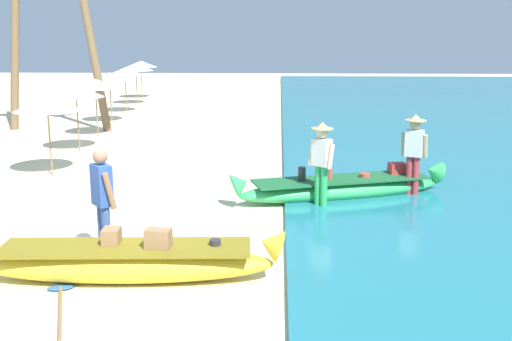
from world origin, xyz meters
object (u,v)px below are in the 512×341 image
(person_vendor_assistant, at_px, (414,150))
(paddle, at_px, (60,303))
(boat_green_midground, at_px, (341,188))
(person_vendor_hatted, at_px, (322,160))
(boat_yellow_foreground, at_px, (126,261))
(person_tourist_customer, at_px, (103,199))

(person_vendor_assistant, relative_size, paddle, 1.08)
(boat_green_midground, distance_m, person_vendor_hatted, 1.18)
(boat_yellow_foreground, relative_size, person_tourist_customer, 2.59)
(boat_yellow_foreground, bearing_deg, person_vendor_assistant, 42.52)
(boat_yellow_foreground, relative_size, person_vendor_assistant, 2.53)
(person_vendor_assistant, bearing_deg, person_vendor_hatted, -154.91)
(boat_yellow_foreground, distance_m, person_vendor_assistant, 6.82)
(boat_green_midground, distance_m, person_vendor_assistant, 1.71)
(person_vendor_hatted, bearing_deg, boat_green_midground, 57.69)
(person_vendor_hatted, relative_size, person_tourist_customer, 1.00)
(person_tourist_customer, relative_size, person_vendor_assistant, 0.98)
(boat_yellow_foreground, height_order, paddle, boat_yellow_foreground)
(boat_yellow_foreground, bearing_deg, boat_green_midground, 51.66)
(person_vendor_hatted, bearing_deg, person_vendor_assistant, 25.09)
(paddle, bearing_deg, person_vendor_assistant, 43.57)
(boat_green_midground, distance_m, paddle, 6.70)
(person_vendor_hatted, xyz_separation_m, person_tourist_customer, (-3.53, -2.87, -0.03))
(boat_yellow_foreground, distance_m, person_vendor_hatted, 4.78)
(person_tourist_customer, bearing_deg, person_vendor_assistant, 34.56)
(person_tourist_customer, bearing_deg, paddle, -95.82)
(boat_green_midground, relative_size, person_vendor_assistant, 2.60)
(boat_yellow_foreground, relative_size, person_vendor_hatted, 2.58)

